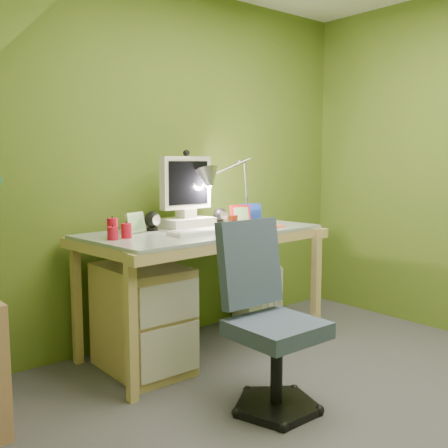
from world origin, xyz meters
TOP-DOWN VIEW (x-y plane):
  - floor at (0.00, 0.00)m, footprint 3.20×3.20m
  - wall_back at (0.00, 1.60)m, footprint 3.20×0.01m
  - desk at (-0.03, 1.18)m, footprint 1.55×0.87m
  - monitor at (-0.03, 1.36)m, footprint 0.37×0.23m
  - speaker_left at (-0.30, 1.34)m, footprint 0.12×0.12m
  - speaker_right at (0.24, 1.34)m, footprint 0.11×0.11m
  - keyboard at (-0.11, 1.04)m, footprint 0.47×0.15m
  - mousepad at (0.35, 1.04)m, footprint 0.27×0.20m
  - mouse at (0.35, 1.04)m, footprint 0.11×0.07m
  - amber_tumbler at (0.15, 1.10)m, footprint 0.08×0.08m
  - candle_cluster at (-0.63, 1.19)m, footprint 0.16×0.14m
  - photo_frame_red at (0.39, 1.30)m, footprint 0.15×0.05m
  - photo_frame_blue at (0.53, 1.34)m, footprint 0.14×0.08m
  - photo_frame_green at (-0.43, 1.32)m, footprint 0.14×0.07m
  - desk_lamp at (0.42, 1.36)m, footprint 0.62×0.30m
  - task_chair at (-0.23, 0.31)m, footprint 0.46×0.46m
  - radiator at (0.75, 1.50)m, footprint 0.41×0.21m

SIDE VIEW (x-z plane):
  - floor at x=0.00m, z-range -0.01..0.00m
  - radiator at x=0.75m, z-range 0.00..0.40m
  - desk at x=-0.03m, z-range 0.00..0.80m
  - task_chair at x=-0.23m, z-range 0.00..0.84m
  - mousepad at x=0.35m, z-range 0.80..0.81m
  - keyboard at x=-0.11m, z-range 0.80..0.82m
  - mouse at x=0.35m, z-range 0.80..0.84m
  - amber_tumbler at x=0.15m, z-range 0.80..0.89m
  - candle_cluster at x=-0.63m, z-range 0.80..0.91m
  - speaker_right at x=0.24m, z-range 0.80..0.91m
  - speaker_left at x=-0.30m, z-range 0.80..0.92m
  - photo_frame_green at x=-0.43m, z-range 0.80..0.92m
  - photo_frame_blue at x=0.53m, z-range 0.80..0.92m
  - photo_frame_red at x=0.39m, z-range 0.80..0.93m
  - monitor at x=-0.03m, z-range 0.80..1.28m
  - desk_lamp at x=0.42m, z-range 0.80..1.44m
  - wall_back at x=0.00m, z-range 0.00..2.40m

